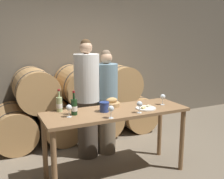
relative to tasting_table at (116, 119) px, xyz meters
The scene contains 15 objects.
ground_plane 0.79m from the tasting_table, ahead, with size 10.00×10.00×0.00m, color #726654.
stone_wall_back 2.31m from the tasting_table, 90.00° to the left, with size 10.00×0.12×3.20m.
barrel_stack 1.58m from the tasting_table, 90.00° to the left, with size 3.00×0.94×1.32m.
tasting_table is the anchor object (origin of this frame).
person_left 0.74m from the tasting_table, 101.26° to the left, with size 0.38×0.38×1.81m.
person_right 0.74m from the tasting_table, 75.68° to the left, with size 0.35×0.35×1.65m.
wine_bottle_red 0.59m from the tasting_table, behind, with size 0.08×0.08×0.30m.
wine_bottle_white 0.76m from the tasting_table, 159.30° to the left, with size 0.08×0.08×0.29m.
blue_crock 0.25m from the tasting_table, behind, with size 0.13×0.13×0.13m.
bread_basket 0.26m from the tasting_table, 82.10° to the left, with size 0.22×0.22×0.12m.
cheese_plate 0.42m from the tasting_table, 14.79° to the right, with size 0.27×0.27×0.04m.
wine_glass_far_left 0.67m from the tasting_table, behind, with size 0.07×0.07×0.15m.
wine_glass_left 0.41m from the tasting_table, 126.72° to the right, with size 0.07×0.07×0.15m.
wine_glass_center 0.39m from the tasting_table, 47.44° to the right, with size 0.07×0.07×0.15m.
wine_glass_right 0.75m from the tasting_table, ahead, with size 0.07×0.07×0.15m.
Camera 1 is at (-1.44, -2.92, 1.85)m, focal length 42.00 mm.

